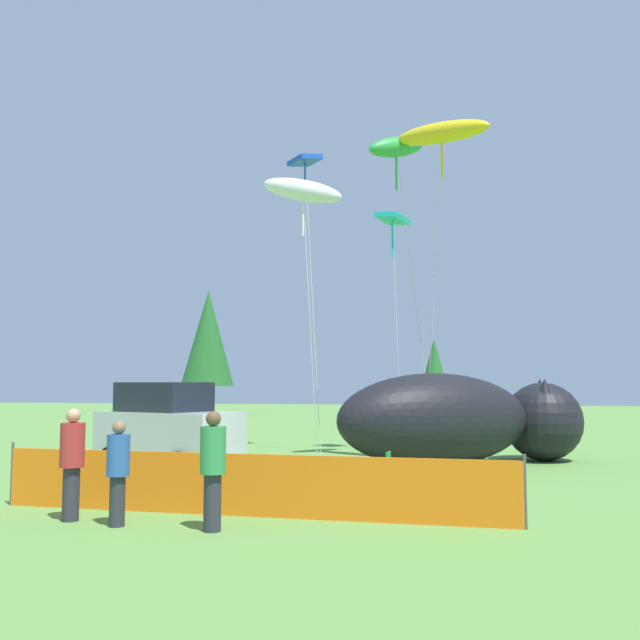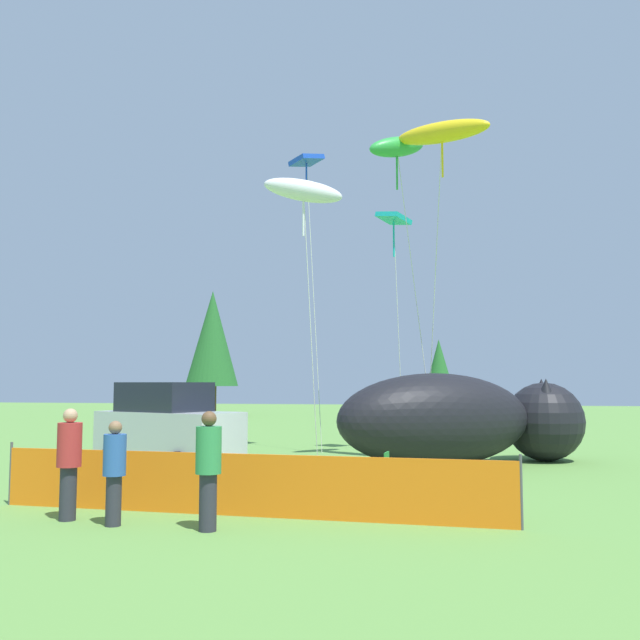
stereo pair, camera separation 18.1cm
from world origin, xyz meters
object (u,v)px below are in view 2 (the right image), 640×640
at_px(spectator_in_red_shirt, 69,459).
at_px(kite_white_ghost, 304,191).
at_px(parked_car, 168,428).
at_px(kite_green_fish, 397,148).
at_px(spectator_in_blue_shirt, 208,465).
at_px(kite_yellow_hero, 442,133).
at_px(folding_chair, 381,469).
at_px(inflatable_cat, 460,423).
at_px(kite_teal_diamond, 394,223).
at_px(kite_blue_box, 307,167).
at_px(spectator_in_black_shirt, 114,468).

bearing_deg(spectator_in_red_shirt, kite_white_ghost, 74.03).
relative_size(spectator_in_red_shirt, kite_white_ghost, 0.23).
distance_m(parked_car, kite_green_fish, 10.45).
height_order(spectator_in_blue_shirt, kite_yellow_hero, kite_yellow_hero).
bearing_deg(folding_chair, kite_yellow_hero, -99.69).
distance_m(inflatable_cat, kite_white_ghost, 7.85).
bearing_deg(inflatable_cat, kite_teal_diamond, 92.85).
distance_m(folding_chair, inflatable_cat, 5.75).
bearing_deg(kite_blue_box, kite_green_fish, -35.96).
distance_m(spectator_in_red_shirt, kite_yellow_hero, 13.55).
xyz_separation_m(parked_car, kite_white_ghost, (3.30, 1.45, 6.54)).
relative_size(inflatable_cat, kite_teal_diamond, 0.93).
bearing_deg(spectator_in_black_shirt, spectator_in_red_shirt, 163.93).
distance_m(kite_green_fish, kite_yellow_hero, 1.59).
height_order(parked_car, kite_green_fish, kite_green_fish).
relative_size(spectator_in_red_shirt, kite_green_fish, 0.19).
height_order(spectator_in_black_shirt, spectator_in_blue_shirt, spectator_in_blue_shirt).
xyz_separation_m(kite_blue_box, kite_yellow_hero, (4.60, -3.20, -0.28)).
xyz_separation_m(parked_car, inflatable_cat, (7.53, 2.80, 0.06)).
relative_size(kite_green_fish, kite_blue_box, 0.98).
height_order(spectator_in_blue_shirt, kite_teal_diamond, kite_teal_diamond).
bearing_deg(kite_white_ghost, kite_teal_diamond, 62.88).
relative_size(parked_car, spectator_in_blue_shirt, 2.27).
distance_m(parked_car, kite_yellow_hero, 11.11).
height_order(spectator_in_red_shirt, kite_green_fish, kite_green_fish).
height_order(folding_chair, inflatable_cat, inflatable_cat).
bearing_deg(kite_teal_diamond, spectator_in_red_shirt, -110.01).
height_order(spectator_in_black_shirt, kite_white_ghost, kite_white_ghost).
bearing_deg(kite_blue_box, folding_chair, -67.65).
relative_size(parked_car, kite_green_fish, 0.43).
distance_m(spectator_in_black_shirt, kite_teal_diamond, 14.61).
distance_m(kite_yellow_hero, kite_white_ghost, 4.26).
xyz_separation_m(folding_chair, kite_green_fish, (-0.06, 5.70, 8.76)).
distance_m(folding_chair, kite_yellow_hero, 10.16).
distance_m(kite_blue_box, kite_yellow_hero, 5.61).
xyz_separation_m(parked_car, kite_green_fish, (5.80, 3.04, 8.15)).
relative_size(inflatable_cat, kite_white_ghost, 0.91).
xyz_separation_m(parked_car, kite_blue_box, (2.55, 5.40, 8.49)).
xyz_separation_m(kite_teal_diamond, kite_yellow_hero, (1.69, -3.47, 1.72)).
bearing_deg(parked_car, spectator_in_blue_shirt, -40.41).
xyz_separation_m(kite_green_fish, kite_white_ghost, (-2.50, -1.58, -1.61)).
bearing_deg(spectator_in_red_shirt, folding_chair, 38.77).
height_order(folding_chair, kite_blue_box, kite_blue_box).
height_order(kite_blue_box, kite_yellow_hero, kite_blue_box).
height_order(folding_chair, kite_green_fish, kite_green_fish).
bearing_deg(kite_blue_box, kite_white_ghost, -79.19).
bearing_deg(kite_blue_box, inflatable_cat, -27.55).
height_order(spectator_in_black_shirt, kite_blue_box, kite_blue_box).
bearing_deg(kite_teal_diamond, kite_green_fish, -82.60).
bearing_deg(inflatable_cat, kite_white_ghost, 164.82).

